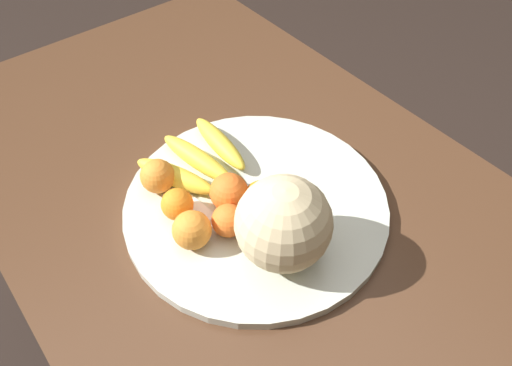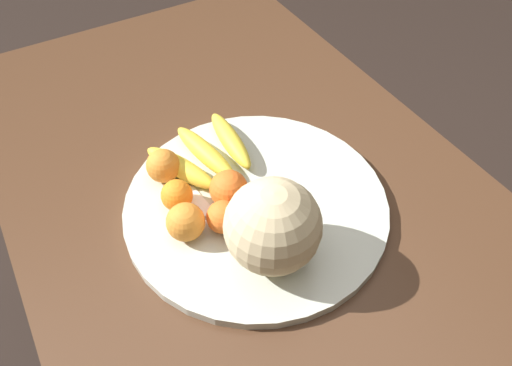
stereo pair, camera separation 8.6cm
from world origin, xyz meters
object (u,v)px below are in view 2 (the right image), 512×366
object	(u,v)px
orange_front_right	(177,195)
orange_back_right	(229,189)
banana_bunch	(206,154)
orange_front_left	(260,197)
orange_back_left	(163,166)
orange_mid_center	(223,217)
orange_top_small	(186,222)
kitchen_table	(244,214)
melon	(273,226)
produce_tag	(197,202)
fruit_bowl	(256,204)

from	to	relation	value
orange_front_right	orange_back_right	distance (m)	0.09
banana_bunch	orange_back_right	bearing A→B (deg)	165.07
orange_front_left	orange_back_right	bearing A→B (deg)	-133.40
orange_back_left	orange_back_right	world-z (taller)	orange_back_right
orange_front_left	orange_mid_center	distance (m)	0.08
orange_back_left	orange_top_small	bearing A→B (deg)	-7.74
orange_mid_center	banana_bunch	bearing A→B (deg)	164.06
kitchen_table	orange_front_left	world-z (taller)	orange_front_left
orange_top_small	banana_bunch	bearing A→B (deg)	143.00
kitchen_table	melon	bearing A→B (deg)	-14.36
banana_bunch	orange_top_small	bearing A→B (deg)	133.02
banana_bunch	orange_front_right	size ratio (longest dim) A/B	3.46
banana_bunch	melon	bearing A→B (deg)	169.32
banana_bunch	orange_front_left	distance (m)	0.15
kitchen_table	orange_mid_center	bearing A→B (deg)	-44.38
melon	produce_tag	xyz separation A→B (m)	(-0.16, -0.06, -0.08)
produce_tag	banana_bunch	bearing A→B (deg)	137.03
orange_mid_center	orange_top_small	size ratio (longest dim) A/B	0.87
orange_mid_center	orange_back_right	xyz separation A→B (m)	(-0.05, 0.04, 0.01)
kitchen_table	orange_back_right	world-z (taller)	orange_back_right
banana_bunch	orange_top_small	size ratio (longest dim) A/B	2.98
orange_back_left	produce_tag	xyz separation A→B (m)	(0.08, 0.02, -0.03)
fruit_bowl	orange_mid_center	bearing A→B (deg)	-73.75
fruit_bowl	orange_top_small	xyz separation A→B (m)	(0.00, -0.14, 0.04)
orange_front_right	produce_tag	xyz separation A→B (m)	(0.01, 0.03, -0.03)
orange_front_left	orange_top_small	xyz separation A→B (m)	(-0.01, -0.14, 0.00)
kitchen_table	orange_mid_center	distance (m)	0.19
orange_back_left	kitchen_table	bearing A→B (deg)	61.85
orange_top_small	produce_tag	distance (m)	0.08
melon	banana_bunch	bearing A→B (deg)	179.30
orange_front_left	produce_tag	world-z (taller)	orange_front_left
fruit_bowl	melon	bearing A→B (deg)	-17.28
kitchen_table	orange_mid_center	world-z (taller)	orange_mid_center
kitchen_table	orange_top_small	world-z (taller)	orange_top_small
banana_bunch	orange_back_right	size ratio (longest dim) A/B	2.85
fruit_bowl	orange_back_left	xyz separation A→B (m)	(-0.14, -0.12, 0.04)
orange_front_left	banana_bunch	bearing A→B (deg)	-168.56
orange_front_left	orange_mid_center	size ratio (longest dim) A/B	0.99
melon	orange_back_left	distance (m)	0.27
fruit_bowl	orange_top_small	bearing A→B (deg)	-88.41
orange_top_small	melon	bearing A→B (deg)	43.52
fruit_bowl	produce_tag	xyz separation A→B (m)	(-0.05, -0.09, 0.01)
orange_mid_center	orange_back_right	size ratio (longest dim) A/B	0.84
produce_tag	orange_back_left	bearing A→B (deg)	-170.60
kitchen_table	orange_back_right	bearing A→B (deg)	-50.07
kitchen_table	orange_back_left	world-z (taller)	orange_back_left
fruit_bowl	orange_top_small	world-z (taller)	orange_top_small
kitchen_table	banana_bunch	xyz separation A→B (m)	(-0.07, -0.04, 0.14)
orange_mid_center	orange_back_left	distance (m)	0.16
fruit_bowl	produce_tag	distance (m)	0.11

